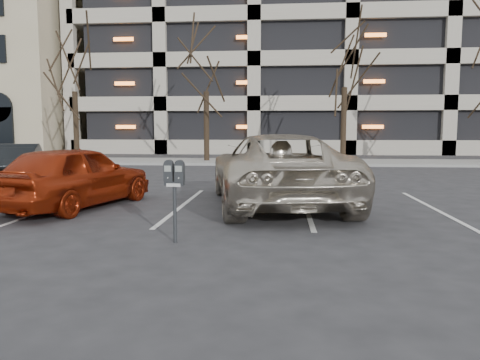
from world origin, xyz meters
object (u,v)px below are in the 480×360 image
(tree_c, at_px, (346,40))
(suv_silver, at_px, (277,170))
(tree_b, at_px, (206,47))
(parking_meter, at_px, (174,181))
(car_dark, at_px, (12,170))
(tree_a, at_px, (73,48))
(car_red, at_px, (75,176))

(tree_c, height_order, suv_silver, tree_c)
(tree_b, relative_size, parking_meter, 6.52)
(tree_c, relative_size, car_dark, 2.05)
(car_dark, bearing_deg, tree_a, -95.51)
(parking_meter, bearing_deg, tree_c, 78.83)
(tree_a, distance_m, car_red, 16.37)
(tree_b, bearing_deg, suv_silver, -74.35)
(suv_silver, height_order, car_red, suv_silver)
(parking_meter, xyz_separation_m, suv_silver, (1.54, 3.78, -0.14))
(tree_c, relative_size, car_red, 2.06)
(parking_meter, bearing_deg, suv_silver, 72.30)
(tree_a, height_order, tree_c, tree_c)
(parking_meter, height_order, car_dark, car_dark)
(tree_c, distance_m, car_red, 17.03)
(car_red, distance_m, car_dark, 3.06)
(parking_meter, height_order, car_red, car_red)
(parking_meter, bearing_deg, car_red, 138.82)
(parking_meter, bearing_deg, car_dark, 143.44)
(tree_a, relative_size, parking_meter, 6.60)
(suv_silver, distance_m, car_dark, 7.04)
(tree_c, xyz_separation_m, parking_meter, (-4.79, -17.16, -5.20))
(car_red, bearing_deg, parking_meter, 148.87)
(suv_silver, xyz_separation_m, car_red, (-4.46, -0.80, -0.11))
(suv_silver, bearing_deg, tree_b, -84.16)
(car_dark, bearing_deg, suv_silver, 149.93)
(tree_c, height_order, parking_meter, tree_c)
(tree_a, xyz_separation_m, car_red, (6.29, -14.18, -5.26))
(parking_meter, bearing_deg, tree_b, 101.76)
(tree_b, height_order, tree_c, tree_c)
(tree_c, xyz_separation_m, suv_silver, (-3.25, -13.38, -5.34))
(parking_meter, xyz_separation_m, car_dark, (-5.44, 4.72, -0.28))
(car_dark, bearing_deg, parking_meter, 116.63)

